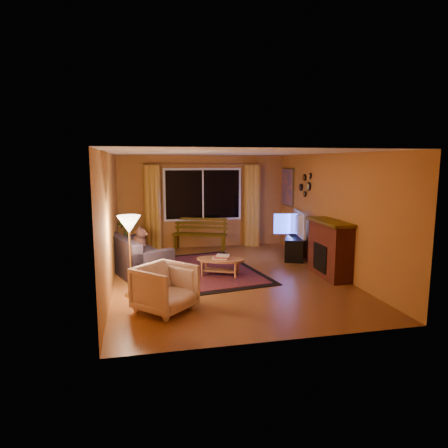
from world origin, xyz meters
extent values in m
cube|color=brown|center=(0.00, 0.00, -0.01)|extent=(4.50, 6.00, 0.02)
cube|color=white|center=(0.00, 0.00, 2.51)|extent=(4.50, 6.00, 0.02)
cube|color=#BB7631|center=(0.00, 3.01, 1.25)|extent=(4.50, 0.02, 2.50)
cube|color=#BB7631|center=(-2.26, 0.00, 1.25)|extent=(0.02, 6.00, 2.50)
cube|color=#BB7631|center=(2.26, 0.00, 1.25)|extent=(0.02, 6.00, 2.50)
cube|color=black|center=(0.00, 2.94, 1.45)|extent=(2.00, 0.02, 1.30)
cylinder|color=#BF8C3F|center=(0.00, 2.90, 2.25)|extent=(3.20, 0.03, 0.03)
cylinder|color=gold|center=(-1.35, 2.88, 1.12)|extent=(0.36, 0.36, 2.24)
cylinder|color=gold|center=(1.35, 2.88, 1.12)|extent=(0.36, 0.36, 2.24)
cube|color=#4A3705|center=(-0.16, 2.59, 0.21)|extent=(1.47, 0.91, 0.43)
imported|color=#235B1E|center=(-1.99, 2.57, 0.49)|extent=(0.71, 0.71, 0.98)
cube|color=#251F2C|center=(-1.79, 0.72, 0.40)|extent=(1.46, 2.15, 0.80)
imported|color=beige|center=(-1.37, -1.60, 0.41)|extent=(1.08, 1.08, 0.81)
cylinder|color=#BF8C3F|center=(-1.90, -0.75, 0.71)|extent=(0.26, 0.26, 1.41)
cube|color=maroon|center=(-0.30, 0.60, 0.01)|extent=(2.42, 3.35, 0.02)
cylinder|color=#B47347|center=(-0.12, 0.12, 0.18)|extent=(1.31, 1.31, 0.36)
cube|color=black|center=(2.00, 1.32, 0.26)|extent=(0.89, 1.33, 0.53)
imported|color=black|center=(2.00, 1.32, 0.84)|extent=(0.32, 1.08, 0.62)
cube|color=maroon|center=(2.05, -0.40, 0.55)|extent=(0.40, 1.20, 1.10)
cube|color=orange|center=(2.22, 2.45, 1.65)|extent=(0.04, 0.76, 0.96)
camera|label=1|loc=(-1.76, -7.67, 2.34)|focal=32.00mm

